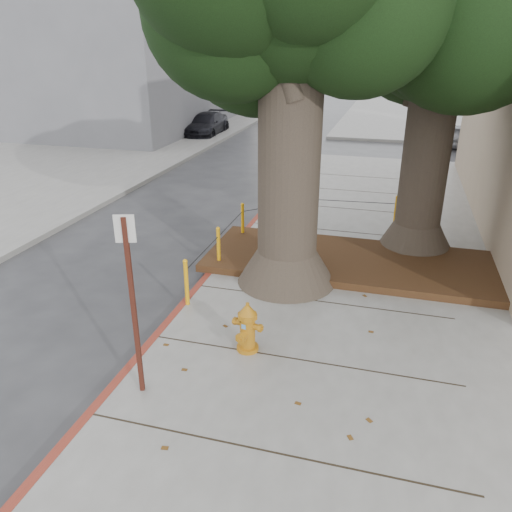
{
  "coord_description": "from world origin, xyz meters",
  "views": [
    {
      "loc": [
        1.64,
        -6.55,
        4.81
      ],
      "look_at": [
        -0.67,
        1.69,
        1.1
      ],
      "focal_mm": 35.0,
      "sensor_mm": 36.0,
      "label": 1
    }
  ],
  "objects_px": {
    "car_dark": "(207,124)",
    "signpost": "(132,297)",
    "fire_hydrant": "(247,327)",
    "car_silver": "(468,137)"
  },
  "relations": [
    {
      "from": "fire_hydrant",
      "to": "car_dark",
      "type": "height_order",
      "value": "car_dark"
    },
    {
      "from": "signpost",
      "to": "car_dark",
      "type": "distance_m",
      "value": 21.92
    },
    {
      "from": "car_dark",
      "to": "signpost",
      "type": "bearing_deg",
      "value": -73.21
    },
    {
      "from": "signpost",
      "to": "car_dark",
      "type": "xyz_separation_m",
      "value": [
        -6.93,
        20.77,
        -1.07
      ]
    },
    {
      "from": "fire_hydrant",
      "to": "car_silver",
      "type": "bearing_deg",
      "value": 87.51
    },
    {
      "from": "fire_hydrant",
      "to": "signpost",
      "type": "height_order",
      "value": "signpost"
    },
    {
      "from": "fire_hydrant",
      "to": "signpost",
      "type": "distance_m",
      "value": 2.12
    },
    {
      "from": "signpost",
      "to": "car_silver",
      "type": "distance_m",
      "value": 21.53
    },
    {
      "from": "signpost",
      "to": "car_dark",
      "type": "bearing_deg",
      "value": 91.04
    },
    {
      "from": "fire_hydrant",
      "to": "signpost",
      "type": "bearing_deg",
      "value": -117.64
    }
  ]
}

